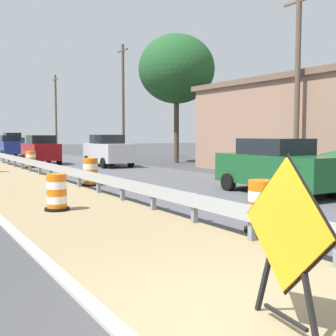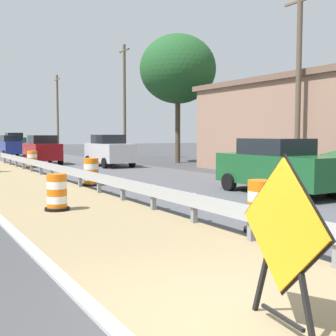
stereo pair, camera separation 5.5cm
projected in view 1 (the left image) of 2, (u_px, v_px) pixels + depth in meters
The scene contains 18 objects.
ground_plane at pixel (230, 315), 5.11m from camera, with size 160.00×160.00×0.00m, color #3D3D3F.
median_dirt_strip at pixel (280, 302), 5.51m from camera, with size 3.96×120.00×0.01m, color #8E7A56.
guardrail_median at pixel (288, 224), 7.71m from camera, with size 0.18×56.62×0.71m.
warning_sign_diamond at pixel (286, 233), 4.69m from camera, with size 0.25×1.51×1.89m.
traffic_barrel_nearest at pixel (262, 208), 9.42m from camera, with size 0.73×0.73×1.11m.
traffic_barrel_close at pixel (57, 194), 12.04m from camera, with size 0.67×0.67×1.00m.
traffic_barrel_mid at pixel (90, 173), 17.77m from camera, with size 0.73×0.73×1.11m.
traffic_barrel_farther at pixel (31, 160), 27.33m from camera, with size 0.74×0.74×1.02m.
car_lead_near_lane at pixel (9, 146), 40.00m from camera, with size 1.99×4.58×1.94m.
car_trailing_near_lane at pixel (108, 151), 28.24m from camera, with size 2.07×4.60×2.02m.
car_mid_far_lane at pixel (278, 166), 15.34m from camera, with size 2.16×4.75×1.92m.
car_trailing_far_lane at pixel (41, 150), 30.14m from camera, with size 2.03×4.16×1.98m.
car_distant_a at pixel (13, 142), 54.05m from camera, with size 2.19×4.63×2.19m.
roadside_shop_near at pixel (336, 126), 23.50m from camera, with size 8.85×14.56×4.97m.
utility_pole_near at pixel (297, 83), 19.47m from camera, with size 0.24×1.80×8.34m.
utility_pole_mid at pixel (123, 100), 36.57m from camera, with size 0.24×1.80×9.39m.
utility_pole_far at pixel (56, 112), 50.01m from camera, with size 0.24×1.80×8.67m.
tree_roadside at pixel (177, 69), 31.19m from camera, with size 5.38×5.38×9.06m.
Camera 1 is at (-3.13, -3.92, 2.09)m, focal length 47.31 mm.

